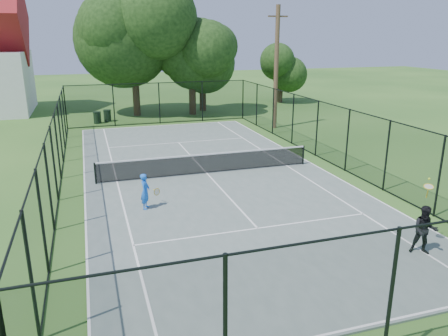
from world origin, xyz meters
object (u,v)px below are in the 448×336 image
object	(u,v)px
trash_bin_left	(97,118)
player_black	(425,230)
player_blue	(145,191)
utility_pole	(276,68)
tennis_net	(207,163)
trash_bin_right	(107,116)

from	to	relation	value
trash_bin_left	player_black	xyz separation A→B (m)	(8.42, -23.88, 0.37)
player_blue	trash_bin_left	bearing A→B (deg)	93.55
utility_pole	player_black	xyz separation A→B (m)	(-3.42, -18.48, -3.35)
tennis_net	player_black	bearing A→B (deg)	-67.12
trash_bin_left	player_blue	distance (m)	17.91
player_blue	player_black	distance (m)	9.46
utility_pole	player_blue	xyz separation A→B (m)	(-10.73, -12.48, -3.42)
trash_bin_left	trash_bin_right	world-z (taller)	trash_bin_right
tennis_net	trash_bin_left	world-z (taller)	tennis_net
tennis_net	utility_pole	distance (m)	12.20
tennis_net	trash_bin_right	size ratio (longest dim) A/B	11.42
tennis_net	player_blue	distance (m)	4.80
player_black	tennis_net	bearing A→B (deg)	112.88
tennis_net	player_black	world-z (taller)	player_black
trash_bin_left	tennis_net	bearing A→B (deg)	-72.94
tennis_net	player_black	distance (m)	10.29
trash_bin_right	player_blue	xyz separation A→B (m)	(0.35, -18.45, 0.29)
trash_bin_right	utility_pole	world-z (taller)	utility_pole
trash_bin_left	trash_bin_right	bearing A→B (deg)	37.32
trash_bin_left	player_blue	size ratio (longest dim) A/B	0.65
trash_bin_right	utility_pole	bearing A→B (deg)	-28.31
tennis_net	trash_bin_left	distance (m)	15.06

